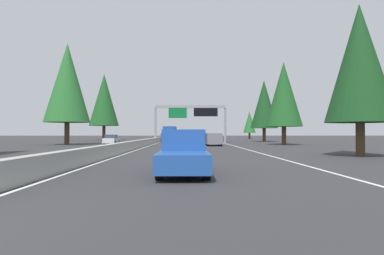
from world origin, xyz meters
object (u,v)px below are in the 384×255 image
at_px(minivan_mid_center, 213,139).
at_px(sign_gantry_overhead, 191,113).
at_px(box_truck_near_right, 175,133).
at_px(conifer_left_mid, 104,100).
at_px(bus_near_center, 170,133).
at_px(sedan_far_right, 187,137).
at_px(conifer_right_foreground, 360,63).
at_px(sedan_distant_b, 199,136).
at_px(conifer_right_near, 284,94).
at_px(conifer_right_mid, 264,104).
at_px(conifer_left_near, 67,83).
at_px(oncoming_near, 111,140).
at_px(pickup_distant_a, 184,151).
at_px(conifer_right_far, 249,122).

bearing_deg(minivan_mid_center, sign_gantry_overhead, 12.18).
bearing_deg(box_truck_near_right, conifer_left_mid, 144.33).
relative_size(bus_near_center, sedan_far_right, 2.61).
bearing_deg(conifer_right_foreground, bus_near_center, 18.86).
relative_size(sign_gantry_overhead, box_truck_near_right, 1.49).
height_order(sedan_distant_b, conifer_right_near, conifer_right_near).
bearing_deg(conifer_right_mid, conifer_left_near, 117.05).
bearing_deg(conifer_left_mid, oncoming_near, -163.42).
bearing_deg(conifer_right_mid, bus_near_center, 70.40).
bearing_deg(minivan_mid_center, conifer_left_mid, 34.98).
relative_size(sign_gantry_overhead, conifer_left_near, 0.84).
height_order(bus_near_center, sedan_far_right, bus_near_center).
bearing_deg(conifer_left_near, conifer_right_mid, -62.95).
bearing_deg(sedan_distant_b, conifer_left_near, 156.92).
bearing_deg(sedan_distant_b, box_truck_near_right, 82.10).
bearing_deg(conifer_right_near, bus_near_center, 35.93).
distance_m(box_truck_near_right, sedan_distant_b, 7.50).
xyz_separation_m(sign_gantry_overhead, minivan_mid_center, (-13.24, -2.86, -4.34)).
relative_size(pickup_distant_a, conifer_right_far, 0.70).
bearing_deg(sign_gantry_overhead, conifer_right_near, -126.73).
xyz_separation_m(minivan_mid_center, conifer_left_near, (4.12, 21.34, 8.18)).
height_order(conifer_right_foreground, conifer_left_near, conifer_left_near).
distance_m(pickup_distant_a, minivan_mid_center, 30.74).
bearing_deg(minivan_mid_center, bus_near_center, 14.69).
xyz_separation_m(box_truck_near_right, conifer_left_near, (-51.34, 14.08, 7.52)).
relative_size(minivan_mid_center, box_truck_near_right, 0.59).
relative_size(sign_gantry_overhead, conifer_left_mid, 0.81).
bearing_deg(conifer_right_near, pickup_distant_a, 157.04).
bearing_deg(box_truck_near_right, conifer_right_mid, -150.94).
bearing_deg(conifer_right_foreground, conifer_right_near, -3.21).
relative_size(sedan_far_right, conifer_right_near, 0.36).
relative_size(sedan_distant_b, oncoming_near, 1.00).
bearing_deg(sedan_distant_b, conifer_right_near, -168.46).
bearing_deg(sign_gantry_overhead, box_truck_near_right, 5.95).
bearing_deg(oncoming_near, box_truck_near_right, 170.32).
bearing_deg(conifer_right_far, pickup_distant_a, 167.34).
xyz_separation_m(sign_gantry_overhead, box_truck_near_right, (42.22, 4.40, -3.68)).
bearing_deg(sign_gantry_overhead, oncoming_near, 115.53).
relative_size(sedan_distant_b, conifer_right_foreground, 0.39).
bearing_deg(bus_near_center, box_truck_near_right, -0.11).
xyz_separation_m(sign_gantry_overhead, bus_near_center, (14.65, 4.46, -3.57)).
bearing_deg(pickup_distant_a, conifer_right_mid, -16.80).
height_order(conifer_right_near, conifer_right_mid, conifer_right_mid).
xyz_separation_m(conifer_right_foreground, conifer_left_near, (24.69, 30.58, 2.23)).
height_order(conifer_right_near, conifer_left_near, conifer_left_near).
distance_m(sign_gantry_overhead, oncoming_near, 14.74).
xyz_separation_m(bus_near_center, conifer_left_near, (-23.77, 14.02, 7.42)).
xyz_separation_m(box_truck_near_right, sedan_distant_b, (-1.02, -7.37, -0.93)).
relative_size(minivan_mid_center, sedan_distant_b, 1.14).
relative_size(conifer_right_foreground, conifer_left_mid, 0.72).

